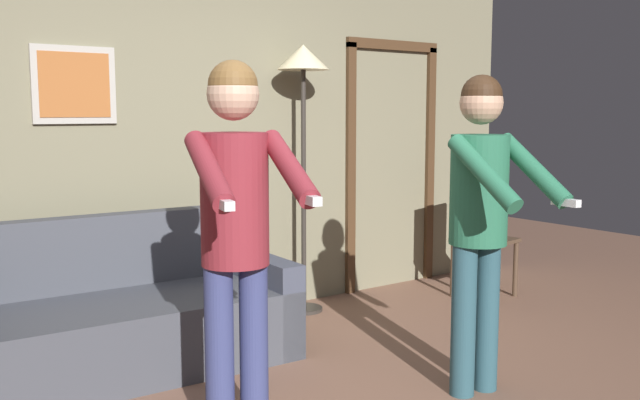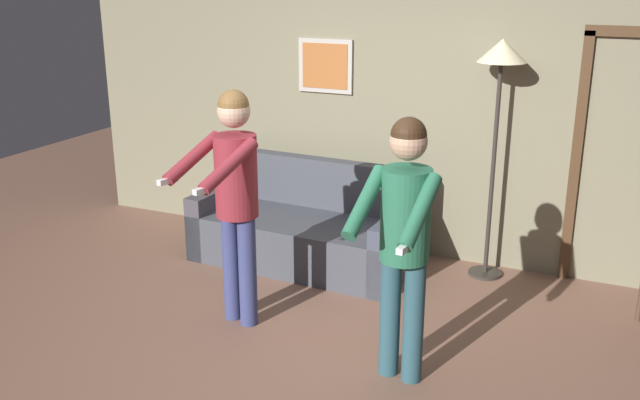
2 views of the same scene
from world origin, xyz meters
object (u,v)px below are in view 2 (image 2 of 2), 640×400
torchiere_lamp (500,75)px  person_standing_right (404,228)px  couch (305,232)px  person_standing_left (235,187)px

torchiere_lamp → person_standing_right: (-0.17, -1.84, -0.68)m
couch → torchiere_lamp: torchiere_lamp is taller
person_standing_left → torchiere_lamp: bearing=47.2°
person_standing_right → person_standing_left: bearing=169.5°
torchiere_lamp → person_standing_right: torchiere_lamp is taller
torchiere_lamp → person_standing_left: bearing=-132.8°
couch → person_standing_right: (1.36, -1.48, 0.73)m
torchiere_lamp → person_standing_right: size_ratio=1.17×
torchiere_lamp → person_standing_right: 1.97m
person_standing_left → person_standing_right: 1.33m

